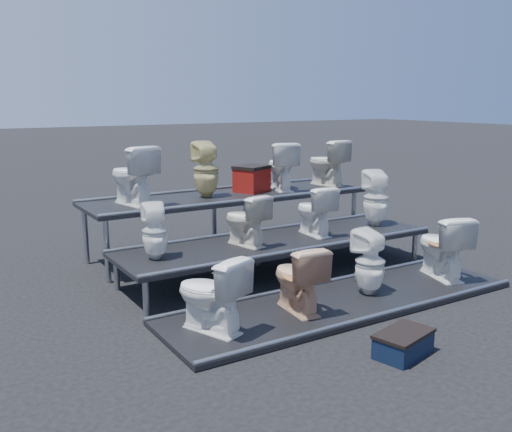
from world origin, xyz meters
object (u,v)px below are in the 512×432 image
toilet_0 (211,294)px  toilet_6 (314,210)px  toilet_9 (206,169)px  toilet_10 (281,166)px  toilet_7 (376,198)px  toilet_8 (132,175)px  toilet_3 (442,246)px  toilet_11 (327,163)px  step_stool (403,345)px  toilet_4 (155,231)px  toilet_2 (370,262)px  toilet_5 (246,220)px  red_crate (252,180)px  toilet_1 (298,278)px

toilet_0 → toilet_6: (2.21, 1.30, 0.36)m
toilet_9 → toilet_10: 1.28m
toilet_7 → toilet_8: size_ratio=1.00×
toilet_3 → toilet_10: size_ratio=1.08×
toilet_11 → step_stool: (-2.17, -3.86, -1.13)m
toilet_7 → toilet_0: bearing=41.9°
toilet_4 → toilet_6: (2.24, 0.00, 0.01)m
toilet_2 → toilet_9: toilet_9 is taller
toilet_5 → toilet_8: size_ratio=0.82×
toilet_6 → toilet_8: (-2.02, 1.30, 0.46)m
toilet_2 → toilet_11: bearing=-122.6°
toilet_4 → red_crate: size_ratio=1.35×
toilet_8 → toilet_11: (3.25, 0.00, -0.03)m
toilet_6 → toilet_8: toilet_8 is taller
toilet_1 → toilet_2: 1.00m
toilet_10 → red_crate: (-0.47, 0.09, -0.20)m
red_crate → step_stool: (-0.81, -3.95, -0.94)m
toilet_5 → toilet_11: size_ratio=0.87×
toilet_0 → step_stool: bearing=113.7°
toilet_2 → toilet_9: bearing=-77.9°
toilet_5 → toilet_6: size_ratio=0.97×
step_stool → toilet_2: bearing=45.2°
toilet_10 → step_stool: 4.22m
toilet_6 → step_stool: size_ratio=1.23×
toilet_2 → toilet_8: toilet_8 is taller
toilet_4 → toilet_8: (0.22, 1.30, 0.47)m
toilet_4 → toilet_8: toilet_8 is taller
toilet_8 → toilet_11: 3.25m
toilet_7 → toilet_8: 3.40m
toilet_5 → red_crate: size_ratio=1.34×
toilet_11 → red_crate: size_ratio=1.54×
toilet_7 → step_stool: 3.35m
toilet_2 → toilet_3: (1.19, 0.00, 0.03)m
toilet_1 → toilet_2: size_ratio=0.96×
toilet_8 → toilet_3: bearing=127.8°
toilet_2 → toilet_5: 1.60m
toilet_2 → toilet_10: (0.54, 2.60, 0.79)m
toilet_1 → red_crate: size_ratio=1.50×
toilet_2 → step_stool: toilet_2 is taller
toilet_7 → toilet_10: size_ratio=1.07×
toilet_6 → toilet_11: 1.84m
toilet_3 → toilet_6: toilet_6 is taller
step_stool → toilet_1: bearing=87.4°
toilet_3 → red_crate: bearing=-50.5°
toilet_2 → toilet_6: size_ratio=1.13×
toilet_7 → toilet_10: (-0.75, 1.30, 0.37)m
toilet_0 → toilet_3: toilet_3 is taller
toilet_3 → toilet_11: toilet_11 is taller
toilet_8 → toilet_9: (1.08, 0.00, 0.00)m
toilet_8 → toilet_1: bearing=96.1°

